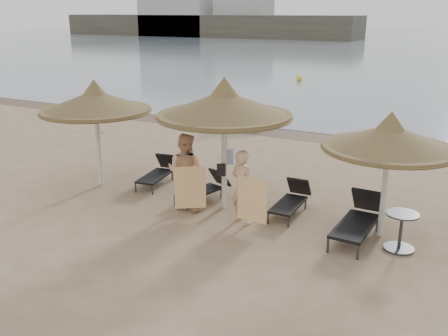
# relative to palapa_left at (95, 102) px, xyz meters

# --- Properties ---
(ground) EXTENTS (160.00, 160.00, 0.00)m
(ground) POSITION_rel_palapa_left_xyz_m (4.22, -1.11, -2.37)
(ground) COLOR #9E8264
(ground) RESTS_ON ground
(wet_sand_strip) EXTENTS (200.00, 1.60, 0.01)m
(wet_sand_strip) POSITION_rel_palapa_left_xyz_m (4.22, 8.29, -2.37)
(wet_sand_strip) COLOR brown
(wet_sand_strip) RESTS_ON ground
(far_shore) EXTENTS (150.00, 54.80, 12.00)m
(far_shore) POSITION_rel_palapa_left_xyz_m (-20.88, 76.72, 0.54)
(far_shore) COLOR #524C3E
(far_shore) RESTS_ON ground
(palapa_left) EXTENTS (3.01, 3.01, 2.98)m
(palapa_left) POSITION_rel_palapa_left_xyz_m (0.00, 0.00, 0.00)
(palapa_left) COLOR silver
(palapa_left) RESTS_ON ground
(palapa_center) EXTENTS (3.28, 3.28, 3.25)m
(palapa_center) POSITION_rel_palapa_left_xyz_m (3.84, 0.15, 0.21)
(palapa_center) COLOR silver
(palapa_center) RESTS_ON ground
(palapa_right) EXTENTS (2.79, 2.79, 2.76)m
(palapa_right) POSITION_rel_palapa_left_xyz_m (7.63, 0.27, -0.17)
(palapa_right) COLOR silver
(palapa_right) RESTS_ON ground
(lounger_far_left) EXTENTS (0.81, 1.75, 0.76)m
(lounger_far_left) POSITION_rel_palapa_left_xyz_m (1.33, 0.90, -2.03)
(lounger_far_left) COLOR #333335
(lounger_far_left) RESTS_ON ground
(lounger_near_left) EXTENTS (0.95, 1.67, 0.71)m
(lounger_near_left) POSITION_rel_palapa_left_xyz_m (3.15, 0.41, -2.05)
(lounger_near_left) COLOR #333335
(lounger_near_left) RESTS_ON ground
(lounger_near_right) EXTENTS (0.59, 1.68, 0.74)m
(lounger_near_right) POSITION_rel_palapa_left_xyz_m (5.44, 0.62, -2.04)
(lounger_near_right) COLOR #333335
(lounger_near_right) RESTS_ON ground
(lounger_far_right) EXTENTS (0.77, 2.07, 0.91)m
(lounger_far_right) POSITION_rel_palapa_left_xyz_m (7.20, 0.02, -1.96)
(lounger_far_right) COLOR #333335
(lounger_far_right) RESTS_ON ground
(side_table) EXTENTS (0.66, 0.66, 0.80)m
(side_table) POSITION_rel_palapa_left_xyz_m (8.12, -0.24, -2.00)
(side_table) COLOR #333335
(side_table) RESTS_ON ground
(person_left) EXTENTS (1.08, 0.75, 2.24)m
(person_left) POSITION_rel_palapa_left_xyz_m (3.04, -0.38, -1.26)
(person_left) COLOR tan
(person_left) RESTS_ON ground
(person_right) EXTENTS (1.07, 0.86, 2.03)m
(person_right) POSITION_rel_palapa_left_xyz_m (4.65, -0.51, -1.36)
(person_right) COLOR tan
(person_right) RESTS_ON ground
(towel_left) EXTENTS (0.63, 0.43, 1.04)m
(towel_left) POSITION_rel_palapa_left_xyz_m (3.39, -0.73, -1.65)
(towel_left) COLOR orange
(towel_left) RESTS_ON ground
(towel_right) EXTENTS (0.74, 0.08, 1.04)m
(towel_right) POSITION_rel_palapa_left_xyz_m (5.00, -0.76, -1.66)
(towel_right) COLOR orange
(towel_right) RESTS_ON ground
(bag_patterned) EXTENTS (0.32, 0.18, 0.39)m
(bag_patterned) POSITION_rel_palapa_left_xyz_m (3.84, 0.33, -1.09)
(bag_patterned) COLOR white
(bag_patterned) RESTS_ON ground
(bag_dark) EXTENTS (0.23, 0.14, 0.30)m
(bag_dark) POSITION_rel_palapa_left_xyz_m (3.84, -0.01, -1.35)
(bag_dark) COLOR black
(bag_dark) RESTS_ON ground
(pedal_boat) EXTENTS (2.46, 1.55, 1.11)m
(pedal_boat) POSITION_rel_palapa_left_xyz_m (0.22, 9.20, -1.96)
(pedal_boat) COLOR #2843A7
(pedal_boat) RESTS_ON ground
(buoy_left) EXTENTS (0.41, 0.41, 0.41)m
(buoy_left) POSITION_rel_palapa_left_xyz_m (-2.42, 23.47, -2.17)
(buoy_left) COLOR yellow
(buoy_left) RESTS_ON ground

